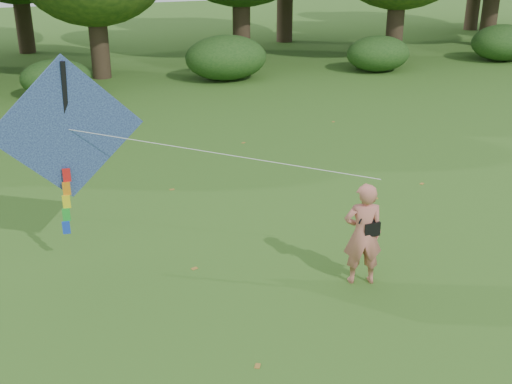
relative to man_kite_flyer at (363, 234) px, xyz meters
name	(u,v)px	position (x,y,z in m)	size (l,w,h in m)	color
ground	(353,307)	(-0.51, -0.75, -0.97)	(100.00, 100.00, 0.00)	#265114
man_kite_flyer	(363,234)	(0.00, 0.00, 0.00)	(0.70, 0.46, 1.93)	#C86F5E
crossbody_bag	(370,227)	(0.12, -0.03, 0.13)	(0.43, 0.20, 0.74)	black
flying_kite	(68,131)	(-4.75, 2.31, 1.71)	(6.38, 2.65, 3.39)	#283CB1
shrub_band	(140,66)	(-1.23, 16.85, -0.11)	(39.15, 3.22, 1.88)	#264919
fallen_leaves	(327,229)	(0.36, 2.20, -0.96)	(8.98, 13.34, 0.01)	olive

